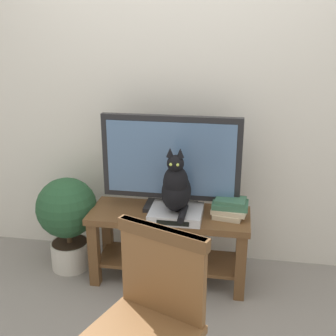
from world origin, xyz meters
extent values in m
plane|color=gray|center=(0.00, 0.00, 0.00)|extent=(12.00, 12.00, 0.00)
cube|color=silver|center=(0.00, 0.92, 1.40)|extent=(7.00, 0.12, 2.80)
cube|color=brown|center=(-0.02, 0.49, 0.50)|extent=(1.11, 0.41, 0.04)
cube|color=brown|center=(-0.53, 0.33, 0.24)|extent=(0.07, 0.07, 0.48)
cube|color=brown|center=(0.48, 0.33, 0.24)|extent=(0.07, 0.07, 0.48)
cube|color=brown|center=(-0.53, 0.64, 0.24)|extent=(0.07, 0.07, 0.48)
cube|color=brown|center=(0.48, 0.64, 0.24)|extent=(0.07, 0.07, 0.48)
cube|color=brown|center=(-0.02, 0.49, 0.15)|extent=(1.01, 0.33, 0.02)
cube|color=black|center=(-0.02, 0.56, 0.54)|extent=(0.36, 0.20, 0.03)
cube|color=black|center=(-0.02, 0.56, 0.58)|extent=(0.06, 0.04, 0.06)
cube|color=black|center=(-0.02, 0.56, 0.90)|extent=(0.95, 0.05, 0.58)
cube|color=#4C6B93|center=(-0.02, 0.53, 0.90)|extent=(0.87, 0.01, 0.50)
sphere|color=#2672F2|center=(0.43, 0.53, 0.63)|extent=(0.01, 0.01, 0.01)
cube|color=#BCBCC1|center=(0.03, 0.42, 0.55)|extent=(0.35, 0.30, 0.06)
cube|color=black|center=(0.03, 0.27, 0.55)|extent=(0.21, 0.01, 0.03)
ellipsoid|color=black|center=(0.03, 0.42, 0.71)|extent=(0.19, 0.28, 0.25)
ellipsoid|color=black|center=(0.03, 0.39, 0.79)|extent=(0.16, 0.18, 0.23)
sphere|color=black|center=(0.03, 0.37, 0.93)|extent=(0.11, 0.11, 0.11)
cone|color=black|center=(0.00, 0.37, 1.00)|extent=(0.05, 0.05, 0.06)
cone|color=black|center=(0.07, 0.37, 1.00)|extent=(0.05, 0.05, 0.06)
sphere|color=#B2C64C|center=(0.01, 0.32, 0.93)|extent=(0.02, 0.02, 0.02)
sphere|color=#B2C64C|center=(0.06, 0.32, 0.93)|extent=(0.02, 0.02, 0.02)
cylinder|color=black|center=(0.09, 0.33, 0.61)|extent=(0.04, 0.23, 0.04)
cube|color=brown|center=(0.12, -0.55, 0.73)|extent=(0.41, 0.19, 0.43)
cube|color=brown|center=(0.12, -0.55, 0.92)|extent=(0.43, 0.20, 0.06)
cube|color=beige|center=(0.38, 0.48, 0.54)|extent=(0.21, 0.17, 0.03)
cube|color=beige|center=(0.39, 0.48, 0.57)|extent=(0.25, 0.17, 0.03)
cube|color=#38664C|center=(0.39, 0.50, 0.61)|extent=(0.24, 0.17, 0.04)
cube|color=#38664C|center=(0.39, 0.50, 0.64)|extent=(0.22, 0.17, 0.03)
cylinder|color=beige|center=(-0.79, 0.51, 0.10)|extent=(0.29, 0.29, 0.21)
cylinder|color=#332319|center=(-0.79, 0.51, 0.20)|extent=(0.26, 0.26, 0.02)
cylinder|color=#4C3823|center=(-0.79, 0.51, 0.26)|extent=(0.04, 0.04, 0.11)
sphere|color=#234C2D|center=(-0.79, 0.51, 0.49)|extent=(0.44, 0.44, 0.44)
camera|label=1|loc=(0.42, -2.17, 1.80)|focal=45.70mm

